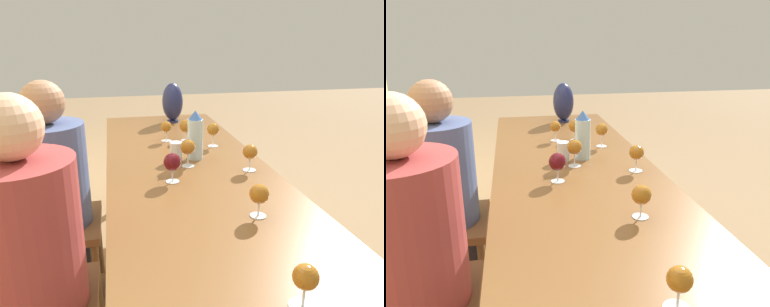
{
  "view_description": "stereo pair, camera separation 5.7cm",
  "coord_description": "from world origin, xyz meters",
  "views": [
    {
      "loc": [
        -1.76,
        0.36,
        1.39
      ],
      "look_at": [
        -0.08,
        0.0,
        0.84
      ],
      "focal_mm": 35.0,
      "sensor_mm": 36.0,
      "label": 1
    },
    {
      "loc": [
        -1.77,
        0.31,
        1.39
      ],
      "look_at": [
        -0.08,
        0.0,
        0.84
      ],
      "focal_mm": 35.0,
      "sensor_mm": 36.0,
      "label": 2
    }
  ],
  "objects": [
    {
      "name": "wine_glass_2",
      "position": [
        0.02,
        0.0,
        0.84
      ],
      "size": [
        0.08,
        0.08,
        0.14
      ],
      "color": "silver",
      "rests_on": "dining_table"
    },
    {
      "name": "wine_glass_6",
      "position": [
        -0.11,
        -0.29,
        0.83
      ],
      "size": [
        0.07,
        0.07,
        0.13
      ],
      "color": "silver",
      "rests_on": "dining_table"
    },
    {
      "name": "person_far",
      "position": [
        0.08,
        0.66,
        0.63
      ],
      "size": [
        0.36,
        0.36,
        1.19
      ],
      "color": "#2D2D38",
      "rests_on": "ground_plane"
    },
    {
      "name": "wine_glass_0",
      "position": [
        0.34,
        -0.22,
        0.84
      ],
      "size": [
        0.07,
        0.07,
        0.14
      ],
      "color": "silver",
      "rests_on": "dining_table"
    },
    {
      "name": "water_tumbler",
      "position": [
        0.12,
        0.04,
        0.79
      ],
      "size": [
        0.07,
        0.07,
        0.1
      ],
      "color": "silver",
      "rests_on": "dining_table"
    },
    {
      "name": "wine_glass_7",
      "position": [
        -1.06,
        -0.07,
        0.82
      ],
      "size": [
        0.07,
        0.07,
        0.12
      ],
      "color": "silver",
      "rests_on": "dining_table"
    },
    {
      "name": "wine_glass_3",
      "position": [
        -0.58,
        -0.15,
        0.83
      ],
      "size": [
        0.07,
        0.07,
        0.13
      ],
      "color": "silver",
      "rests_on": "dining_table"
    },
    {
      "name": "wine_glass_5",
      "position": [
        0.51,
        0.04,
        0.83
      ],
      "size": [
        0.07,
        0.07,
        0.13
      ],
      "color": "silver",
      "rests_on": "dining_table"
    },
    {
      "name": "vase",
      "position": [
        1.03,
        -0.09,
        0.89
      ],
      "size": [
        0.16,
        0.16,
        0.3
      ],
      "color": "#1E234C",
      "rests_on": "dining_table"
    },
    {
      "name": "wine_glass_1",
      "position": [
        -0.17,
        0.11,
        0.83
      ],
      "size": [
        0.08,
        0.08,
        0.14
      ],
      "color": "silver",
      "rests_on": "dining_table"
    },
    {
      "name": "person_near",
      "position": [
        -0.54,
        0.66,
        0.65
      ],
      "size": [
        0.38,
        0.38,
        1.22
      ],
      "color": "#2D2D38",
      "rests_on": "ground_plane"
    },
    {
      "name": "ground_plane",
      "position": [
        0.0,
        0.0,
        0.0
      ],
      "size": [
        14.0,
        14.0,
        0.0
      ],
      "primitive_type": "plane",
      "color": "#937551"
    },
    {
      "name": "dining_table",
      "position": [
        0.0,
        0.0,
        0.67
      ],
      "size": [
        2.55,
        0.82,
        0.74
      ],
      "color": "brown",
      "rests_on": "ground_plane"
    },
    {
      "name": "chair_near",
      "position": [
        -0.54,
        0.74,
        0.48
      ],
      "size": [
        0.44,
        0.44,
        0.86
      ],
      "color": "brown",
      "rests_on": "ground_plane"
    },
    {
      "name": "water_bottle",
      "position": [
        0.13,
        -0.06,
        0.87
      ],
      "size": [
        0.08,
        0.08,
        0.27
      ],
      "color": "#ADCCD6",
      "rests_on": "dining_table"
    },
    {
      "name": "wine_glass_4",
      "position": [
        0.5,
        -0.09,
        0.83
      ],
      "size": [
        0.08,
        0.08,
        0.14
      ],
      "color": "silver",
      "rests_on": "dining_table"
    },
    {
      "name": "chair_far",
      "position": [
        0.08,
        0.74,
        0.48
      ],
      "size": [
        0.44,
        0.44,
        0.86
      ],
      "color": "brown",
      "rests_on": "ground_plane"
    }
  ]
}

